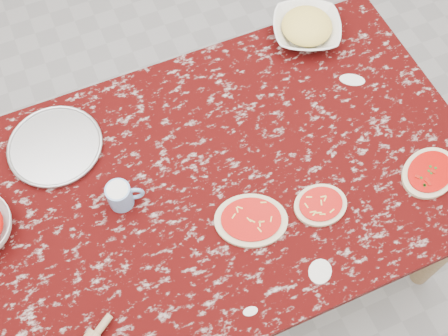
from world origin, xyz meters
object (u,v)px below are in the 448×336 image
Objects in this scene: pizza_tray at (55,147)px; flour_mug at (121,195)px; worktable at (224,187)px; cheese_bowl at (306,30)px.

flour_mug reaches higher than pizza_tray.
worktable is at bearing -33.98° from pizza_tray.
worktable is 0.65m from cheese_bowl.
flour_mug is at bearing -62.75° from pizza_tray.
flour_mug is (0.14, -0.27, 0.04)m from pizza_tray.
pizza_tray is (-0.46, 0.31, 0.09)m from worktable.
flour_mug is (-0.32, 0.04, 0.13)m from worktable.
cheese_bowl is at bearing 39.38° from worktable.
flour_mug is at bearing 172.97° from worktable.
worktable is 5.37× the size of pizza_tray.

